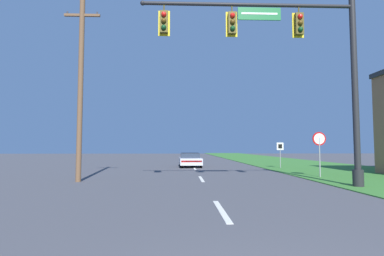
% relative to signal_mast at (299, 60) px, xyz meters
% --- Properties ---
extents(grass_verge_right, '(10.00, 110.00, 0.04)m').
position_rel_signal_mast_xyz_m(grass_verge_right, '(6.53, 19.55, -5.43)').
color(grass_verge_right, '#38752D').
rests_on(grass_verge_right, ground).
extents(road_center_line, '(0.16, 34.80, 0.01)m').
position_rel_signal_mast_xyz_m(road_center_line, '(-3.97, 11.55, -5.45)').
color(road_center_line, silver).
rests_on(road_center_line, ground).
extents(signal_mast, '(9.46, 0.47, 8.68)m').
position_rel_signal_mast_xyz_m(signal_mast, '(0.00, 0.00, 0.00)').
color(signal_mast, '#232326').
rests_on(signal_mast, grass_verge_right).
extents(car_ahead, '(1.94, 4.27, 1.19)m').
position_rel_signal_mast_xyz_m(car_ahead, '(-4.27, 13.71, -4.85)').
color(car_ahead, black).
rests_on(car_ahead, ground).
extents(stop_sign, '(0.76, 0.07, 2.50)m').
position_rel_signal_mast_xyz_m(stop_sign, '(2.69, 4.04, -3.59)').
color(stop_sign, gray).
rests_on(stop_sign, grass_verge_right).
extents(route_sign_post, '(0.55, 0.06, 2.03)m').
position_rel_signal_mast_xyz_m(route_sign_post, '(2.92, 11.40, -3.93)').
color(route_sign_post, gray).
rests_on(route_sign_post, grass_verge_right).
extents(utility_pole_near, '(1.80, 0.26, 9.30)m').
position_rel_signal_mast_xyz_m(utility_pole_near, '(-10.10, 2.53, -0.65)').
color(utility_pole_near, brown).
rests_on(utility_pole_near, ground).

